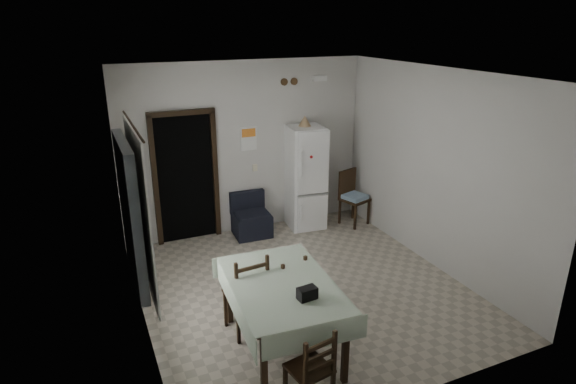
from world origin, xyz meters
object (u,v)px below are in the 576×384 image
Objects in this scene: corner_chair at (355,198)px; dining_chair_far_left at (246,292)px; fridge at (305,178)px; dining_chair_far_right at (286,288)px; dining_table at (282,317)px; dining_chair_near_head at (309,367)px; navy_seat at (252,215)px.

corner_chair is 3.58m from dining_chair_far_left.
dining_chair_far_right is at bearing -114.24° from fridge.
dining_table is 0.87m from dining_chair_near_head.
dining_chair_far_right is (-1.47, -2.52, -0.45)m from fridge.
dining_chair_far_right is at bearing -97.63° from navy_seat.
dining_chair_far_left is at bearing -122.11° from fridge.
dining_table is (-0.73, -3.00, 0.06)m from navy_seat.
dining_chair_near_head is at bearing -99.01° from navy_seat.
fridge is 1.75× the size of dining_chair_far_left.
dining_chair_far_left is 1.15× the size of dining_chair_far_right.
dining_table is (-1.73, -3.00, -0.48)m from fridge.
corner_chair reaches higher than navy_seat.
dining_table is (-2.58, -2.71, -0.07)m from corner_chair.
navy_seat is at bearing -114.56° from dining_chair_far_right.
navy_seat is 2.57m from dining_chair_far_right.
dining_table is at bearing -106.12° from dining_chair_near_head.
dining_chair_near_head is (-0.09, -0.87, 0.01)m from dining_table.
dining_chair_far_left reaches higher than corner_chair.
dining_chair_far_left reaches higher than dining_chair_near_head.
fridge reaches higher than navy_seat.
dining_chair_far_right is (0.26, 0.48, 0.03)m from dining_table.
fridge is 3.21m from dining_chair_far_left.
dining_chair_far_left is at bearing -15.69° from dining_chair_far_right.
fridge is 4.30m from dining_chair_near_head.
fridge reaches higher than dining_chair_near_head.
dining_table is at bearing -151.58° from corner_chair.
corner_chair is 0.61× the size of dining_table.
fridge reaches higher than corner_chair.
navy_seat is 0.81× the size of dining_chair_far_right.
dining_chair_far_left is 1.18× the size of dining_chair_near_head.
navy_seat is 3.96m from dining_chair_near_head.
navy_seat is at bearing -116.50° from dining_chair_far_left.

